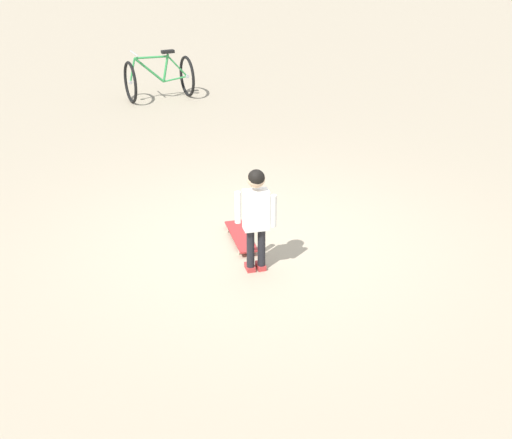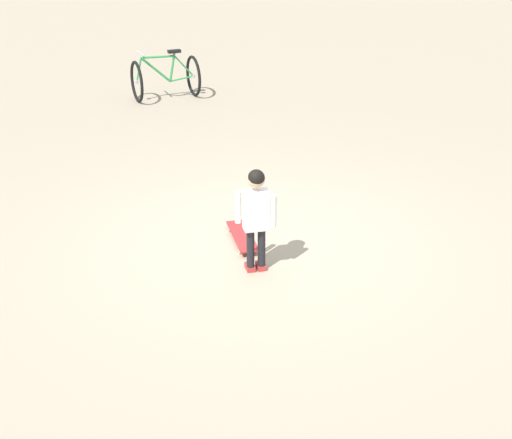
# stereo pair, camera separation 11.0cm
# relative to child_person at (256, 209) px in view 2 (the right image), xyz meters

# --- Properties ---
(ground_plane) EXTENTS (50.00, 50.00, 0.00)m
(ground_plane) POSITION_rel_child_person_xyz_m (0.59, 0.23, -0.66)
(ground_plane) COLOR tan
(child_person) EXTENTS (0.27, 0.40, 1.06)m
(child_person) POSITION_rel_child_person_xyz_m (0.00, 0.00, 0.00)
(child_person) COLOR black
(child_person) RESTS_ON ground
(skateboard) EXTENTS (0.71, 0.63, 0.07)m
(skateboard) POSITION_rel_child_person_xyz_m (0.50, 0.41, -0.60)
(skateboard) COLOR #B22D2D
(skateboard) RESTS_ON ground
(bicycle_near) EXTENTS (1.27, 1.24, 0.85)m
(bicycle_near) POSITION_rel_child_person_xyz_m (4.89, 4.13, -0.28)
(bicycle_near) COLOR black
(bicycle_near) RESTS_ON ground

